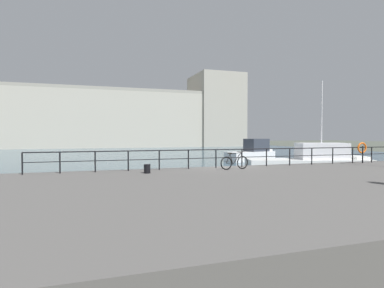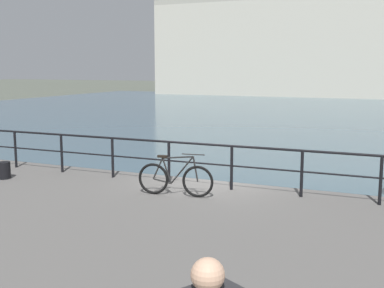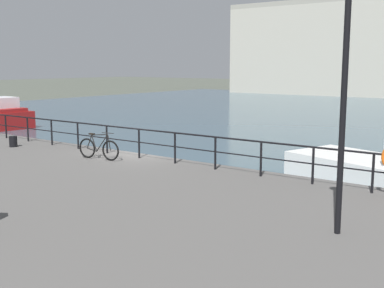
% 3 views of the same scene
% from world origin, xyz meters
% --- Properties ---
extents(ground_plane, '(240.00, 240.00, 0.00)m').
position_xyz_m(ground_plane, '(0.00, 0.00, 0.00)').
color(ground_plane, '#4C5147').
extents(water_basin, '(80.00, 60.00, 0.01)m').
position_xyz_m(water_basin, '(0.00, 30.20, 0.01)').
color(water_basin, '#385160').
rests_on(water_basin, ground_plane).
extents(quay_promenade, '(56.00, 13.00, 1.03)m').
position_xyz_m(quay_promenade, '(0.00, -6.50, 0.51)').
color(quay_promenade, '#565451').
rests_on(quay_promenade, ground_plane).
extents(harbor_building, '(59.52, 13.74, 18.61)m').
position_xyz_m(harbor_building, '(5.68, 59.57, 7.11)').
color(harbor_building, '#B2AD9E').
rests_on(harbor_building, ground_plane).
extents(moored_blue_motorboat, '(6.32, 3.61, 2.47)m').
position_xyz_m(moored_blue_motorboat, '(9.60, 13.87, 0.94)').
color(moored_blue_motorboat, white).
rests_on(moored_blue_motorboat, water_basin).
extents(moored_cabin_cruiser, '(10.21, 5.63, 7.33)m').
position_xyz_m(moored_cabin_cruiser, '(9.60, 3.93, 0.81)').
color(moored_cabin_cruiser, white).
rests_on(moored_cabin_cruiser, water_basin).
extents(quay_railing, '(24.82, 0.07, 1.08)m').
position_xyz_m(quay_railing, '(1.62, -0.75, 1.77)').
color(quay_railing, black).
rests_on(quay_railing, quay_promenade).
extents(parked_bicycle, '(1.76, 0.30, 0.98)m').
position_xyz_m(parked_bicycle, '(-0.19, -1.79, 1.42)').
color(parked_bicycle, black).
rests_on(parked_bicycle, quay_promenade).
extents(mooring_bollard, '(0.32, 0.32, 0.44)m').
position_xyz_m(mooring_bollard, '(-5.03, -2.01, 1.25)').
color(mooring_bollard, black).
rests_on(mooring_bollard, quay_promenade).
extents(life_ring_stand, '(0.75, 0.16, 1.40)m').
position_xyz_m(life_ring_stand, '(9.65, -0.94, 2.00)').
color(life_ring_stand, black).
rests_on(life_ring_stand, quay_promenade).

